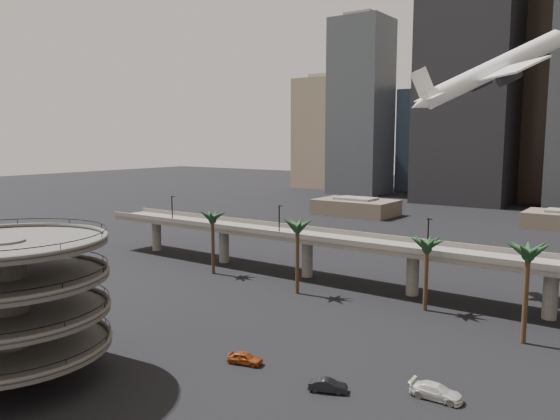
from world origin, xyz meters
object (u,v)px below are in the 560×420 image
Objects in this scene: airborne_jet at (492,71)px; overpass at (357,247)px; car_a at (245,358)px; car_b at (328,385)px; car_c at (436,392)px; parking_ramp at (8,296)px.

overpass is at bearing 179.11° from airborne_jet.
car_a is 1.04× the size of car_b.
car_b is 11.45m from car_c.
airborne_jet reaches higher than parking_ramp.
parking_ramp is 5.25× the size of car_b.
airborne_jet is at bearing -23.89° from car_b.
car_a is at bearing 44.96° from parking_ramp.
car_c is (22.19, 4.82, 0.07)m from car_a.
overpass is 29.68× the size of car_a.
car_b is (17.88, -40.58, -6.64)m from overpass.
parking_ramp is at bearing -154.74° from airborne_jet.
car_c is at bearing -51.54° from overpass.
airborne_jet is 65.21m from car_c.
parking_ramp is 3.97× the size of car_c.
parking_ramp is at bearing 119.77° from car_a.
parking_ramp is at bearing 97.54° from car_b.
overpass reaches higher than car_b.
overpass reaches higher than car_c.
parking_ramp is 48.24m from car_c.
overpass is 45.59m from car_c.
airborne_jet is 4.61× the size of car_c.
overpass is 40.61m from airborne_jet.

